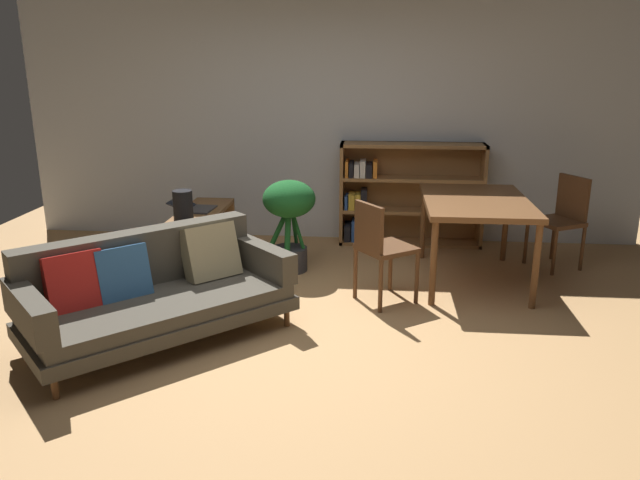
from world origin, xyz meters
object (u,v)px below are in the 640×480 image
Objects in this scene: potted_floor_plant at (289,213)px; dining_table at (476,207)px; dining_chair_near at (380,246)px; desk_speaker at (183,205)px; bookshelf at (402,194)px; open_laptop at (194,207)px; fabric_couch at (154,289)px; media_console at (201,239)px; dining_chair_far at (562,216)px.

potted_floor_plant is 0.65× the size of dining_table.
desk_speaker is at bearing 165.13° from dining_chair_near.
desk_speaker is at bearing -147.25° from bookshelf.
open_laptop is 0.49× the size of dining_chair_near.
fabric_couch is 1.62m from media_console.
desk_speaker is (-0.05, -0.34, 0.42)m from media_console.
potted_floor_plant is at bearing 62.96° from fabric_couch.
media_console is at bearing -153.88° from bookshelf.
dining_chair_near is at bearing -97.66° from bookshelf.
potted_floor_plant is 0.99× the size of dining_chair_far.
media_console is 2.64m from dining_table.
bookshelf is (2.06, 0.91, -0.02)m from open_laptop.
bookshelf is (-0.61, 1.18, -0.15)m from dining_table.
dining_chair_near is 0.56× the size of bookshelf.
open_laptop is 0.42m from desk_speaker.
dining_chair_near is at bearing -14.87° from desk_speaker.
dining_chair_far is at bearing 8.09° from potted_floor_plant.
dining_chair_near is at bearing -24.99° from media_console.
media_console is at bearing -175.13° from dining_chair_far.
desk_speaker is (-0.16, 1.27, 0.32)m from fabric_couch.
dining_chair_far is (0.91, 0.50, -0.19)m from dining_table.
dining_chair_near is at bearing -147.68° from dining_chair_far.
potted_floor_plant is at bearing 139.19° from dining_chair_near.
potted_floor_plant is at bearing -4.71° from media_console.
fabric_couch is 1.42× the size of dining_table.
dining_chair_far reaches higher than open_laptop.
dining_chair_far is (3.57, 0.64, -0.18)m from desk_speaker.
fabric_couch is at bearing -154.19° from dining_chair_near.
media_console is at bearing 175.29° from potted_floor_plant.
potted_floor_plant reaches higher than media_console.
fabric_couch is 2.18× the size of dining_chair_far.
dining_chair_near reaches higher than open_laptop.
bookshelf is at bearing 82.34° from dining_chair_near.
dining_chair_far is at bearing 10.13° from desk_speaker.
desk_speaker is (0.02, -0.40, 0.11)m from open_laptop.
fabric_couch is at bearing -117.04° from potted_floor_plant.
fabric_couch is at bearing -150.72° from dining_chair_far.
desk_speaker is at bearing -87.30° from open_laptop.
dining_table is at bearing 29.53° from fabric_couch.
media_console is 2.88× the size of open_laptop.
bookshelf reaches higher than dining_chair_near.
dining_chair_far is 1.67m from bookshelf.
dining_chair_far is at bearing 29.28° from fabric_couch.
desk_speaker is at bearing -164.33° from potted_floor_plant.
open_laptop is 0.97m from potted_floor_plant.
media_console is 2.24m from bookshelf.
dining_table is 1.58× the size of dining_chair_near.
dining_table is at bearing -4.37° from media_console.
desk_speaker is 3.63m from dining_chair_far.
dining_chair_far is at bearing 28.61° from dining_table.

